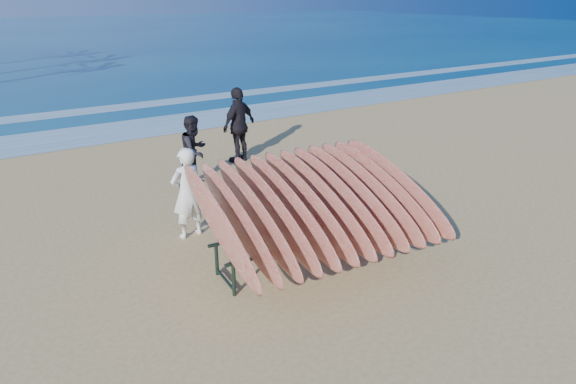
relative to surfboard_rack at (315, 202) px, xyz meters
name	(u,v)px	position (x,y,z in m)	size (l,w,h in m)	color
ground	(316,265)	(-0.03, -0.12, -1.00)	(120.00, 120.00, 0.00)	tan
foam_near	(124,130)	(-0.03, 9.88, -0.99)	(160.00, 160.00, 0.00)	white
foam_far	(95,110)	(-0.03, 13.38, -0.99)	(160.00, 160.00, 0.00)	white
surfboard_rack	(315,202)	(0.00, 0.00, 0.00)	(3.41, 3.19, 1.68)	#1B2C23
person_white	(187,193)	(-1.26, 1.91, -0.20)	(0.58, 0.38, 1.58)	silver
person_dark_a	(194,151)	(-0.12, 4.24, -0.23)	(0.75, 0.58, 1.54)	black
person_dark_b	(239,125)	(1.48, 5.18, -0.07)	(1.08, 0.45, 1.85)	black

